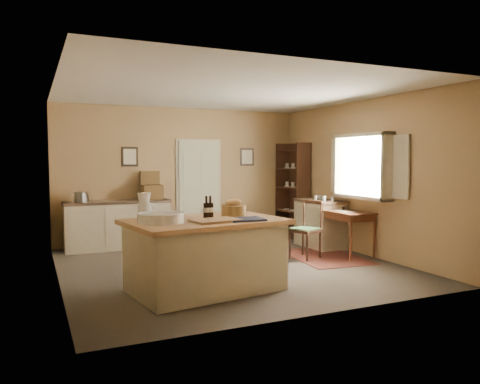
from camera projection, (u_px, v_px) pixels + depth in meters
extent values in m
plane|color=#50463D|center=(230.00, 266.00, 7.31)|extent=(5.00, 5.00, 0.00)
cube|color=#96754E|center=(182.00, 175.00, 9.49)|extent=(5.00, 0.10, 2.70)
cube|color=#96754E|center=(322.00, 189.00, 4.94)|extent=(5.00, 0.10, 2.70)
cube|color=#96754E|center=(56.00, 183.00, 6.19)|extent=(0.10, 5.00, 2.70)
cube|color=#96754E|center=(360.00, 177.00, 8.24)|extent=(0.10, 5.00, 2.70)
plane|color=silver|center=(230.00, 92.00, 7.12)|extent=(5.00, 5.00, 0.00)
cube|color=#BABB9B|center=(199.00, 189.00, 9.63)|extent=(0.97, 0.06, 2.11)
cube|color=black|center=(130.00, 157.00, 9.02)|extent=(0.32, 0.02, 0.38)
cube|color=beige|center=(130.00, 157.00, 9.01)|extent=(0.24, 0.01, 0.30)
cube|color=black|center=(247.00, 157.00, 10.04)|extent=(0.32, 0.02, 0.38)
cube|color=beige|center=(247.00, 157.00, 10.03)|extent=(0.24, 0.01, 0.30)
cube|color=#BDB193|center=(362.00, 197.00, 8.03)|extent=(0.25, 1.32, 0.06)
cube|color=#BDB193|center=(363.00, 135.00, 7.95)|extent=(0.25, 1.32, 0.06)
cube|color=white|center=(368.00, 166.00, 8.04)|extent=(0.01, 1.20, 1.00)
cube|color=#BDB193|center=(401.00, 167.00, 7.28)|extent=(0.04, 0.35, 1.00)
cube|color=#BDB193|center=(338.00, 166.00, 8.77)|extent=(0.04, 0.35, 1.00)
cube|color=#BDB193|center=(205.00, 257.00, 5.94)|extent=(1.94, 1.37, 0.85)
cube|color=#9B6B49|center=(205.00, 222.00, 5.91)|extent=(2.09, 1.52, 0.06)
cylinder|color=white|center=(161.00, 218.00, 5.59)|extent=(0.56, 0.56, 0.11)
cube|color=#9B6B49|center=(215.00, 221.00, 5.68)|extent=(0.61, 0.47, 0.03)
cube|color=black|center=(245.00, 219.00, 5.82)|extent=(0.47, 0.39, 0.02)
cylinder|color=olive|center=(234.00, 211.00, 6.28)|extent=(0.34, 0.34, 0.14)
cylinder|color=black|center=(206.00, 207.00, 6.00)|extent=(0.08, 0.08, 0.29)
cylinder|color=black|center=(210.00, 207.00, 6.01)|extent=(0.08, 0.08, 0.29)
cube|color=#BDB193|center=(118.00, 226.00, 8.73)|extent=(1.89, 0.52, 0.85)
cube|color=#332319|center=(117.00, 202.00, 8.70)|extent=(1.93, 0.55, 0.05)
cube|color=#4A3317|center=(152.00, 192.00, 8.96)|extent=(0.38, 0.28, 0.28)
cylinder|color=#59544F|center=(80.00, 197.00, 8.42)|extent=(0.32, 0.32, 0.18)
cube|color=#561C18|center=(325.00, 257.00, 7.99)|extent=(1.25, 1.70, 0.01)
cube|color=#38180D|center=(347.00, 212.00, 8.12)|extent=(0.56, 0.92, 0.03)
cube|color=#38180D|center=(347.00, 216.00, 8.13)|extent=(0.50, 0.86, 0.10)
cube|color=silver|center=(345.00, 211.00, 8.10)|extent=(0.22, 0.30, 0.01)
cylinder|color=black|center=(343.00, 208.00, 8.39)|extent=(0.05, 0.05, 0.05)
cylinder|color=#38180D|center=(351.00, 239.00, 7.67)|extent=(0.04, 0.04, 0.72)
cylinder|color=#38180D|center=(374.00, 237.00, 7.86)|extent=(0.04, 0.04, 0.72)
cylinder|color=#38180D|center=(322.00, 232.00, 8.43)|extent=(0.04, 0.04, 0.72)
cylinder|color=#38180D|center=(344.00, 230.00, 8.63)|extent=(0.04, 0.04, 0.72)
cube|color=#BDB193|center=(320.00, 225.00, 8.90)|extent=(0.55, 1.00, 0.85)
cube|color=#332319|center=(320.00, 201.00, 8.87)|extent=(0.58, 1.04, 0.05)
cylinder|color=silver|center=(323.00, 198.00, 8.72)|extent=(0.24, 0.24, 0.09)
cube|color=black|center=(304.00, 192.00, 9.61)|extent=(0.34, 0.04, 2.01)
cube|color=black|center=(283.00, 189.00, 10.40)|extent=(0.34, 0.04, 2.01)
cube|color=black|center=(299.00, 190.00, 10.07)|extent=(0.02, 0.91, 2.01)
cube|color=black|center=(292.00, 235.00, 10.07)|extent=(0.34, 0.87, 0.03)
cube|color=black|center=(293.00, 211.00, 10.04)|extent=(0.34, 0.87, 0.03)
cube|color=black|center=(293.00, 188.00, 10.00)|extent=(0.34, 0.87, 0.03)
cube|color=black|center=(293.00, 169.00, 9.97)|extent=(0.34, 0.87, 0.03)
cube|color=black|center=(293.00, 150.00, 9.94)|extent=(0.34, 0.87, 0.03)
cylinder|color=white|center=(293.00, 185.00, 10.00)|extent=(0.12, 0.12, 0.11)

